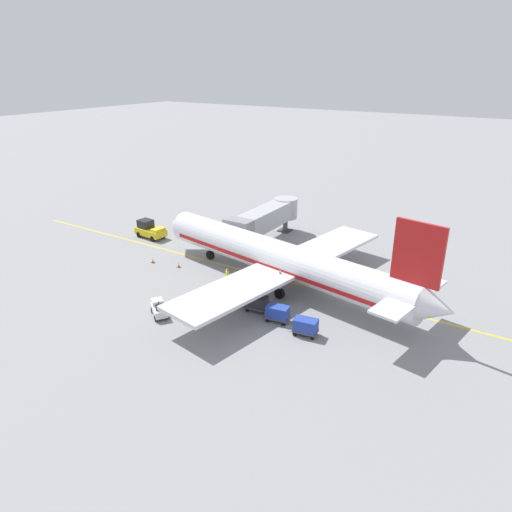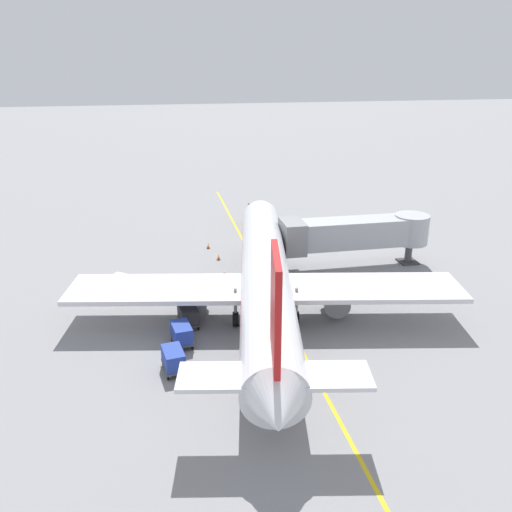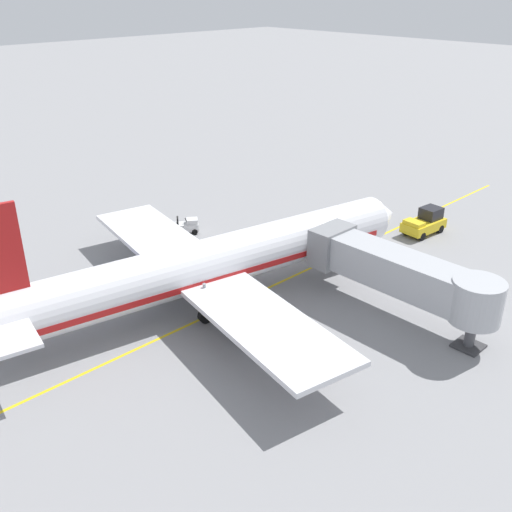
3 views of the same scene
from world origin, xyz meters
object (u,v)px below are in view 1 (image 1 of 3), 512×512
safety_cone_nose_left (179,265)px  parked_airliner (281,259)px  ground_crew_wing_walker (227,275)px  baggage_cart_front (234,292)px  baggage_cart_second_in_train (257,302)px  baggage_cart_tail_end (306,326)px  jet_bridge (265,218)px  pushback_tractor (150,230)px  baggage_tug_lead (159,309)px  baggage_cart_third_in_train (278,312)px  safety_cone_nose_right (153,260)px

safety_cone_nose_left → parked_airliner: bearing=-80.9°
parked_airliner → ground_crew_wing_walker: bearing=114.3°
baggage_cart_front → ground_crew_wing_walker: (3.04, 3.04, 0.00)m
baggage_cart_second_in_train → safety_cone_nose_left: (4.05, 13.63, -0.66)m
baggage_cart_tail_end → ground_crew_wing_walker: size_ratio=1.76×
jet_bridge → pushback_tractor: (-6.82, 14.72, -2.36)m
baggage_cart_second_in_train → ground_crew_wing_walker: size_ratio=1.76×
baggage_cart_tail_end → pushback_tractor: bearing=69.3°
baggage_cart_second_in_train → safety_cone_nose_left: baggage_cart_second_in_train is taller
baggage_cart_tail_end → ground_crew_wing_walker: (5.05, 12.23, 0.00)m
parked_airliner → baggage_tug_lead: 13.94m
baggage_cart_third_in_train → baggage_tug_lead: bearing=116.7°
parked_airliner → baggage_cart_front: 6.41m
parked_airliner → pushback_tractor: 23.70m
parked_airliner → baggage_cart_tail_end: bearing=-138.0°
baggage_tug_lead → baggage_cart_tail_end: 14.27m
pushback_tractor → baggage_cart_front: 22.88m
baggage_tug_lead → parked_airliner: bearing=-29.7°
baggage_cart_tail_end → safety_cone_nose_left: baggage_cart_tail_end is taller
parked_airliner → baggage_tug_lead: size_ratio=13.62×
baggage_cart_front → jet_bridge: bearing=20.8°
baggage_tug_lead → baggage_cart_front: size_ratio=0.92×
pushback_tractor → baggage_cart_tail_end: (-11.37, -30.06, -0.15)m
baggage_tug_lead → ground_crew_wing_walker: 9.56m
baggage_tug_lead → safety_cone_nose_left: (9.86, 6.12, -0.42)m
baggage_tug_lead → baggage_cart_second_in_train: size_ratio=0.92×
baggage_cart_front → baggage_cart_second_in_train: 3.19m
baggage_tug_lead → ground_crew_wing_walker: (9.46, -1.34, 0.24)m
baggage_cart_front → baggage_cart_tail_end: 9.41m
baggage_cart_front → safety_cone_nose_left: (3.44, 10.50, -0.66)m
baggage_tug_lead → safety_cone_nose_right: (9.21, 9.75, -0.42)m
baggage_cart_front → pushback_tractor: bearing=65.9°
baggage_cart_second_in_train → baggage_cart_third_in_train: 2.81m
pushback_tractor → baggage_tug_lead: pushback_tractor is taller
baggage_cart_third_in_train → baggage_cart_tail_end: bearing=-102.6°
safety_cone_nose_left → pushback_tractor: bearing=60.3°
jet_bridge → safety_cone_nose_right: size_ratio=24.82×
baggage_cart_third_in_train → baggage_cart_tail_end: (-0.74, -3.32, 0.00)m
baggage_tug_lead → safety_cone_nose_right: size_ratio=4.63×
baggage_cart_third_in_train → ground_crew_wing_walker: bearing=64.2°
pushback_tractor → ground_crew_wing_walker: pushback_tractor is taller
safety_cone_nose_left → safety_cone_nose_right: (-0.65, 3.63, 0.00)m
baggage_cart_second_in_train → baggage_cart_tail_end: 6.21m
baggage_tug_lead → safety_cone_nose_left: 11.61m
jet_bridge → safety_cone_nose_right: (-13.39, 7.97, -3.17)m
parked_airliner → baggage_tug_lead: bearing=150.3°
pushback_tractor → baggage_cart_third_in_train: 28.78m
parked_airliner → pushback_tractor: bearing=80.6°
baggage_cart_second_in_train → safety_cone_nose_right: size_ratio=5.03×
parked_airliner → ground_crew_wing_walker: 6.39m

